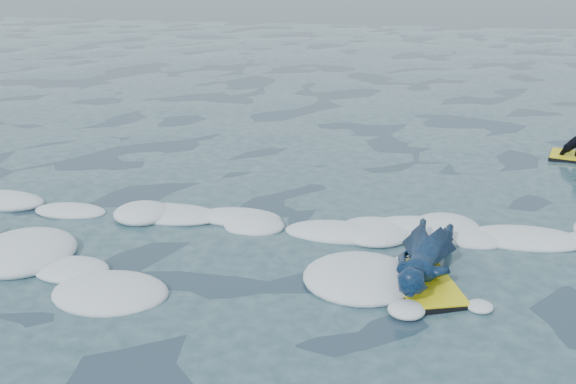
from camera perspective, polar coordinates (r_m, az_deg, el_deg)
name	(u,v)px	position (r m, az deg, el deg)	size (l,w,h in m)	color
ground	(265,287)	(7.39, -1.80, -7.52)	(120.00, 120.00, 0.00)	#1A333F
foam_band	(283,246)	(8.30, -0.37, -4.26)	(12.00, 3.10, 0.30)	white
prone_woman_unit	(425,259)	(7.60, 10.77, -5.25)	(0.91, 1.71, 0.42)	black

